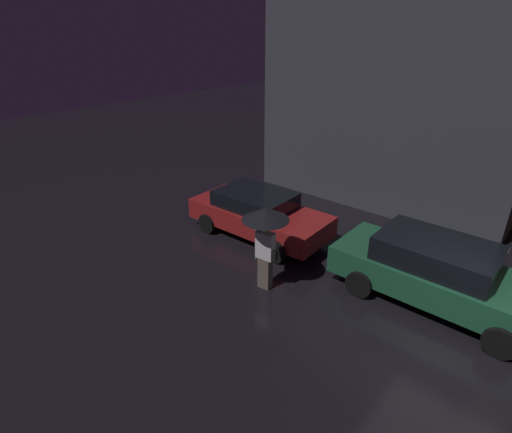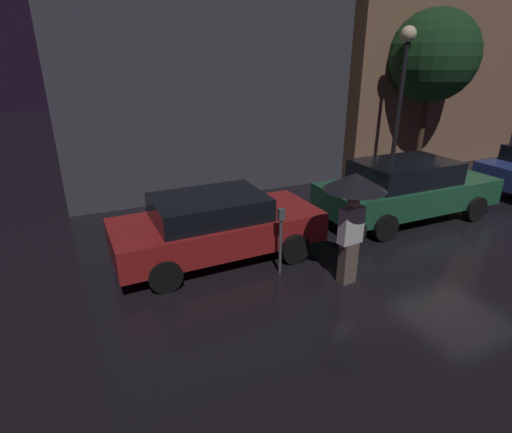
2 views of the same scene
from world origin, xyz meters
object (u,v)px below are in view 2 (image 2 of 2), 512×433
Objects in this scene: pedestrian_with_umbrella at (354,197)px; parking_meter at (281,234)px; parked_car_red at (216,225)px; street_lamp_near at (403,75)px; parked_car_green at (406,189)px.

pedestrian_with_umbrella is 1.53m from parking_meter.
street_lamp_near is at bearing 18.92° from parked_car_red.
street_lamp_near is (6.01, 3.73, 2.58)m from parking_meter.
parked_car_green is at bearing -125.17° from street_lamp_near.
street_lamp_near is (5.03, 4.54, 1.73)m from pedestrian_with_umbrella.
pedestrian_with_umbrella is at bearing -147.91° from parked_car_green.
parked_car_green reaches higher than parked_car_red.
pedestrian_with_umbrella reaches higher than parked_car_green.
street_lamp_near is at bearing 31.83° from parking_meter.
parked_car_green is 3.97m from pedestrian_with_umbrella.
street_lamp_near reaches higher than pedestrian_with_umbrella.
parked_car_green is at bearing -154.02° from pedestrian_with_umbrella.
pedestrian_with_umbrella is 1.58× the size of parking_meter.
street_lamp_near is (6.89, 2.59, 2.69)m from parked_car_red.
parking_meter is at bearing -148.17° from street_lamp_near.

